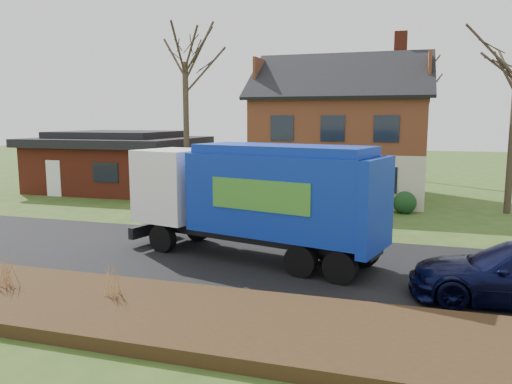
# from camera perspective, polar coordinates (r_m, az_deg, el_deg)

# --- Properties ---
(ground) EXTENTS (120.00, 120.00, 0.00)m
(ground) POSITION_cam_1_polar(r_m,az_deg,el_deg) (16.49, -3.76, -7.40)
(ground) COLOR #2F4818
(ground) RESTS_ON ground
(road) EXTENTS (80.00, 7.00, 0.02)m
(road) POSITION_cam_1_polar(r_m,az_deg,el_deg) (16.48, -3.76, -7.37)
(road) COLOR black
(road) RESTS_ON ground
(mulch_verge) EXTENTS (80.00, 3.50, 0.30)m
(mulch_verge) POSITION_cam_1_polar(r_m,az_deg,el_deg) (11.89, -13.08, -13.18)
(mulch_verge) COLOR black
(mulch_verge) RESTS_ON ground
(main_house) EXTENTS (12.95, 8.95, 9.26)m
(main_house) POSITION_cam_1_polar(r_m,az_deg,el_deg) (29.04, 8.81, 7.39)
(main_house) COLOR beige
(main_house) RESTS_ON ground
(ranch_house) EXTENTS (9.80, 8.20, 3.70)m
(ranch_house) POSITION_cam_1_polar(r_m,az_deg,el_deg) (33.06, -15.39, 3.45)
(ranch_house) COLOR maroon
(ranch_house) RESTS_ON ground
(garbage_truck) EXTENTS (8.90, 4.36, 3.69)m
(garbage_truck) POSITION_cam_1_polar(r_m,az_deg,el_deg) (15.78, 0.10, -0.19)
(garbage_truck) COLOR black
(garbage_truck) RESTS_ON ground
(silver_sedan) EXTENTS (4.66, 2.81, 1.45)m
(silver_sedan) POSITION_cam_1_polar(r_m,az_deg,el_deg) (20.66, -5.70, -2.13)
(silver_sedan) COLOR #929499
(silver_sedan) RESTS_ON ground
(tree_front_west) EXTENTS (3.48, 3.48, 10.33)m
(tree_front_west) POSITION_cam_1_polar(r_m,az_deg,el_deg) (27.48, -8.17, 16.74)
(tree_front_west) COLOR #423627
(tree_front_west) RESTS_ON ground
(tree_back) EXTENTS (3.23, 3.23, 10.23)m
(tree_back) POSITION_cam_1_polar(r_m,az_deg,el_deg) (38.04, 18.46, 14.06)
(tree_back) COLOR #423727
(tree_back) RESTS_ON ground
(grass_clump_west) EXTENTS (0.35, 0.29, 0.93)m
(grass_clump_west) POSITION_cam_1_polar(r_m,az_deg,el_deg) (14.06, -26.61, -7.83)
(grass_clump_west) COLOR #A77849
(grass_clump_west) RESTS_ON mulch_verge
(grass_clump_mid) EXTENTS (0.31, 0.25, 0.86)m
(grass_clump_mid) POSITION_cam_1_polar(r_m,az_deg,el_deg) (12.49, -16.24, -9.41)
(grass_clump_mid) COLOR tan
(grass_clump_mid) RESTS_ON mulch_verge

